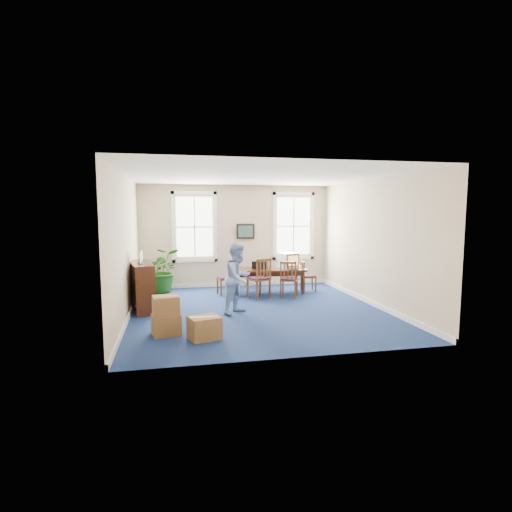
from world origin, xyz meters
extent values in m
plane|color=navy|center=(0.00, 0.00, 0.00)|extent=(6.50, 6.50, 0.00)
plane|color=white|center=(0.00, 0.00, 3.20)|extent=(6.50, 6.50, 0.00)
plane|color=#CBB190|center=(0.00, 3.25, 1.60)|extent=(6.50, 0.00, 6.50)
plane|color=#CBB190|center=(0.00, -3.25, 1.60)|extent=(6.50, 0.00, 6.50)
plane|color=#CBB190|center=(-3.00, 0.00, 1.60)|extent=(0.00, 6.50, 6.50)
plane|color=#CBB190|center=(3.00, 0.00, 1.60)|extent=(0.00, 6.50, 6.50)
cube|color=white|center=(0.00, 3.22, 0.06)|extent=(6.00, 0.04, 0.12)
cube|color=white|center=(-2.97, 0.00, 0.06)|extent=(0.04, 6.50, 0.12)
cube|color=white|center=(2.97, 0.00, 0.06)|extent=(0.04, 6.50, 0.12)
cube|color=white|center=(1.65, 1.96, 0.75)|extent=(0.18, 0.22, 0.05)
cube|color=black|center=(0.50, 2.01, 0.83)|extent=(0.49, 0.40, 0.21)
imported|color=#85A5D4|center=(-0.49, -0.19, 0.83)|extent=(1.02, 1.02, 1.66)
cube|color=#3D1D10|center=(-2.75, 0.64, 0.60)|extent=(0.75, 1.58, 1.20)
imported|color=#15450F|center=(-2.29, 2.64, 0.66)|extent=(1.22, 1.07, 1.33)
camera|label=1|loc=(-1.96, -9.28, 2.39)|focal=28.00mm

